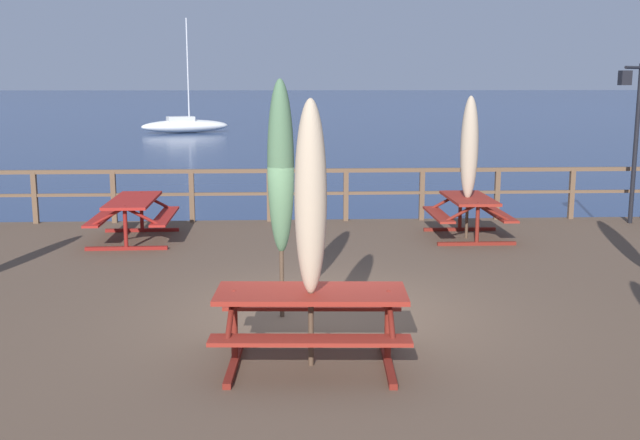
{
  "coord_description": "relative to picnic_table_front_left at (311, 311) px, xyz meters",
  "views": [
    {
      "loc": [
        -0.48,
        -9.1,
        3.5
      ],
      "look_at": [
        0.0,
        0.97,
        1.65
      ],
      "focal_mm": 42.44,
      "sensor_mm": 36.0,
      "label": 1
    }
  ],
  "objects": [
    {
      "name": "picnic_table_mid_right",
      "position": [
        -2.99,
        6.25,
        0.0
      ],
      "size": [
        1.43,
        2.0,
        0.78
      ],
      "color": "maroon",
      "rests_on": "wooden_deck"
    },
    {
      "name": "ground_plane",
      "position": [
        0.22,
        1.73,
        -1.2
      ],
      "size": [
        600.0,
        600.0,
        0.0
      ],
      "primitive_type": "plane",
      "color": "navy"
    },
    {
      "name": "wooden_deck",
      "position": [
        0.22,
        1.73,
        -0.88
      ],
      "size": [
        14.56,
        12.93,
        0.65
      ],
      "primitive_type": "cube",
      "color": "brown",
      "rests_on": "ground"
    },
    {
      "name": "patio_umbrella_tall_mid_left",
      "position": [
        -0.3,
        1.58,
        1.28
      ],
      "size": [
        0.32,
        0.32,
        2.89
      ],
      "color": "#4C3828",
      "rests_on": "wooden_deck"
    },
    {
      "name": "lamp_post_hooked",
      "position": [
        6.64,
        7.38,
        1.55
      ],
      "size": [
        0.6,
        0.45,
        3.2
      ],
      "color": "black",
      "rests_on": "wooden_deck"
    },
    {
      "name": "picnic_table_back_left",
      "position": [
        3.13,
        6.19,
        -0.01
      ],
      "size": [
        1.4,
        1.68,
        0.78
      ],
      "color": "maroon",
      "rests_on": "wooden_deck"
    },
    {
      "name": "railing_waterside_far",
      "position": [
        0.22,
        8.04,
        0.18
      ],
      "size": [
        14.36,
        0.1,
        1.09
      ],
      "color": "brown",
      "rests_on": "wooden_deck"
    },
    {
      "name": "picnic_table_front_left",
      "position": [
        0.0,
        0.0,
        0.0
      ],
      "size": [
        2.0,
        1.5,
        0.78
      ],
      "color": "maroon",
      "rests_on": "wooden_deck"
    },
    {
      "name": "patio_umbrella_short_mid",
      "position": [
        -0.0,
        -0.06,
        1.16
      ],
      "size": [
        0.32,
        0.32,
        2.7
      ],
      "color": "#4C3828",
      "rests_on": "wooden_deck"
    },
    {
      "name": "patio_umbrella_tall_mid_right",
      "position": [
        3.09,
        6.16,
        1.1
      ],
      "size": [
        0.32,
        0.32,
        2.6
      ],
      "color": "#4C3828",
      "rests_on": "wooden_deck"
    },
    {
      "name": "sailboat_distant",
      "position": [
        -7.08,
        45.44,
        -0.69
      ],
      "size": [
        6.22,
        3.55,
        7.72
      ],
      "color": "white",
      "rests_on": "ground"
    }
  ]
}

